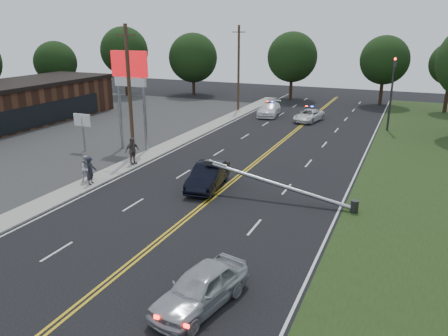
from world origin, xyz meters
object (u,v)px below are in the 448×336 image
at_px(emergency_a, 309,116).
at_px(emergency_b, 269,109).
at_px(fallen_streetlight, 286,187).
at_px(bystander_d, 132,151).
at_px(traffic_signal, 392,88).
at_px(utility_pole_mid, 130,93).
at_px(utility_pole_far, 239,68).
at_px(crashed_sedan, 208,176).
at_px(bystander_c, 89,168).
at_px(small_sign, 82,123).
at_px(waiting_sedan, 201,288).
at_px(bystander_a, 90,171).
at_px(pylon_sign, 130,77).
at_px(bystander_b, 87,168).

xyz_separation_m(emergency_a, emergency_b, (-4.89, 1.32, 0.13)).
xyz_separation_m(fallen_streetlight, bystander_d, (-12.25, 2.27, 0.21)).
bearing_deg(traffic_signal, utility_pole_mid, -134.20).
relative_size(utility_pole_far, crashed_sedan, 2.11).
relative_size(fallen_streetlight, bystander_c, 5.96).
xyz_separation_m(small_sign, utility_pole_mid, (4.80, 0.00, 2.75)).
height_order(fallen_streetlight, emergency_a, fallen_streetlight).
relative_size(waiting_sedan, bystander_a, 2.43).
height_order(crashed_sedan, emergency_b, crashed_sedan).
bearing_deg(bystander_a, emergency_a, -29.07).
xyz_separation_m(traffic_signal, utility_pole_far, (-17.50, 4.00, 0.88)).
distance_m(traffic_signal, bystander_c, 29.38).
bearing_deg(utility_pole_mid, utility_pole_far, 90.00).
bearing_deg(bystander_d, pylon_sign, 50.71).
relative_size(bystander_c, bystander_d, 0.78).
xyz_separation_m(emergency_b, bystander_c, (-3.93, -26.26, 0.15)).
height_order(pylon_sign, emergency_a, pylon_sign).
bearing_deg(crashed_sedan, bystander_d, 156.45).
relative_size(utility_pole_mid, crashed_sedan, 2.11).
height_order(emergency_b, bystander_c, bystander_c).
height_order(pylon_sign, fallen_streetlight, pylon_sign).
distance_m(small_sign, utility_pole_mid, 5.53).
bearing_deg(bystander_b, emergency_a, 0.99).
bearing_deg(bystander_b, crashed_sedan, -52.91).
bearing_deg(utility_pole_far, bystander_d, -87.26).
height_order(utility_pole_mid, emergency_a, utility_pole_mid).
distance_m(fallen_streetlight, bystander_b, 12.94).
height_order(fallen_streetlight, waiting_sedan, fallen_streetlight).
relative_size(traffic_signal, bystander_b, 4.03).
relative_size(pylon_sign, waiting_sedan, 1.83).
xyz_separation_m(small_sign, utility_pole_far, (4.80, 22.00, 2.75)).
relative_size(fallen_streetlight, waiting_sedan, 2.13).
height_order(bystander_a, bystander_c, bystander_a).
bearing_deg(bystander_c, small_sign, 61.20).
bearing_deg(fallen_streetlight, pylon_sign, 157.78).
relative_size(fallen_streetlight, bystander_a, 5.19).
distance_m(utility_pole_mid, bystander_a, 7.65).
bearing_deg(utility_pole_mid, bystander_c, -84.73).
height_order(waiting_sedan, emergency_b, emergency_b).
distance_m(crashed_sedan, emergency_b, 24.49).
bearing_deg(bystander_b, traffic_signal, -15.00).
bearing_deg(crashed_sedan, bystander_a, -167.19).
height_order(pylon_sign, traffic_signal, pylon_sign).
distance_m(small_sign, waiting_sedan, 23.59).
xyz_separation_m(pylon_sign, crashed_sedan, (9.51, -5.70, -5.22)).
bearing_deg(waiting_sedan, bystander_a, 156.54).
bearing_deg(bystander_d, emergency_a, -3.87).
xyz_separation_m(pylon_sign, bystander_c, (1.83, -7.76, -5.09)).
height_order(fallen_streetlight, utility_pole_far, utility_pole_far).
height_order(bystander_a, bystander_b, bystander_a).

